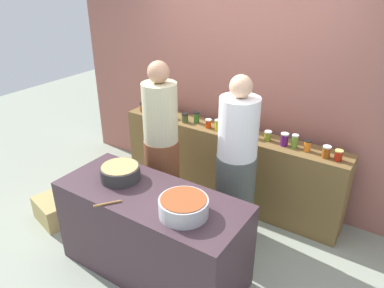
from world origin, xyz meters
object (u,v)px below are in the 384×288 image
cook_with_tongs (162,155)px  preserve_jar_13 (307,146)px  cooking_pot_left (120,173)px  preserve_jar_8 (244,128)px  bread_crate (56,209)px  preserve_jar_2 (168,112)px  preserve_jar_9 (251,131)px  preserve_jar_10 (268,136)px  preserve_jar_7 (231,129)px  preserve_jar_5 (208,123)px  preserve_jar_1 (164,108)px  preserve_jar_11 (284,139)px  preserve_jar_15 (338,155)px  wooden_spoon (107,204)px  preserve_jar_4 (197,117)px  preserve_jar_6 (218,125)px  preserve_jar_12 (295,141)px  preserve_jar_14 (326,152)px  preserve_jar_3 (185,118)px  cook_in_cap (236,170)px  cooking_pot_center (184,207)px

cook_with_tongs → preserve_jar_13: bearing=29.6°
cooking_pot_left → preserve_jar_8: bearing=68.0°
preserve_jar_13 → bread_crate: size_ratio=0.26×
preserve_jar_2 → bread_crate: size_ratio=0.31×
preserve_jar_9 → preserve_jar_10: preserve_jar_9 is taller
preserve_jar_2 → preserve_jar_7: 0.87m
preserve_jar_10 → preserve_jar_5: bearing=-175.4°
preserve_jar_7 → bread_crate: preserve_jar_7 is taller
preserve_jar_9 → preserve_jar_10: (0.19, 0.02, -0.02)m
preserve_jar_1 → preserve_jar_10: preserve_jar_10 is taller
preserve_jar_11 → preserve_jar_15: preserve_jar_11 is taller
preserve_jar_11 → wooden_spoon: size_ratio=0.61×
preserve_jar_2 → preserve_jar_4: (0.39, 0.05, -0.00)m
preserve_jar_10 → preserve_jar_11: (0.19, -0.02, 0.02)m
preserve_jar_1 → cooking_pot_left: size_ratio=0.29×
preserve_jar_6 → preserve_jar_12: size_ratio=0.87×
preserve_jar_15 → preserve_jar_5: bearing=-179.6°
preserve_jar_6 → preserve_jar_9: bearing=4.8°
bread_crate → preserve_jar_5: bearing=49.5°
preserve_jar_4 → cook_with_tongs: size_ratio=0.07×
preserve_jar_14 → cook_with_tongs: bearing=-155.0°
preserve_jar_10 → preserve_jar_15: same height
preserve_jar_5 → preserve_jar_15: preserve_jar_15 is taller
preserve_jar_6 → preserve_jar_1: bearing=172.4°
preserve_jar_3 → cooking_pot_left: (0.18, -1.29, -0.06)m
preserve_jar_5 → cooking_pot_left: size_ratio=0.29×
preserve_jar_4 → cook_with_tongs: bearing=-86.6°
cook_in_cap → preserve_jar_5: bearing=141.3°
preserve_jar_9 → cook_with_tongs: size_ratio=0.08×
preserve_jar_10 → bread_crate: 2.48m
preserve_jar_2 → preserve_jar_13: size_ratio=1.17×
wooden_spoon → bread_crate: bearing=166.2°
preserve_jar_4 → preserve_jar_8: (0.61, 0.02, -0.00)m
preserve_jar_4 → preserve_jar_10: preserve_jar_4 is taller
preserve_jar_5 → preserve_jar_6: bearing=1.1°
preserve_jar_9 → cook_with_tongs: (-0.66, -0.72, -0.17)m
preserve_jar_7 → preserve_jar_12: size_ratio=0.71×
preserve_jar_4 → preserve_jar_12: 1.19m
preserve_jar_3 → preserve_jar_13: size_ratio=0.93×
preserve_jar_6 → wooden_spoon: size_ratio=0.56×
preserve_jar_5 → preserve_jar_11: (0.89, 0.04, 0.02)m
preserve_jar_8 → preserve_jar_10: preserve_jar_8 is taller
preserve_jar_10 → cook_in_cap: bearing=-98.7°
preserve_jar_9 → cook_with_tongs: bearing=-132.7°
preserve_jar_7 → preserve_jar_9: size_ratio=0.69×
preserve_jar_2 → cooking_pot_center: preserve_jar_2 is taller
preserve_jar_3 → preserve_jar_5: preserve_jar_3 is taller
preserve_jar_7 → cooking_pot_left: (-0.44, -1.30, -0.05)m
preserve_jar_6 → wooden_spoon: bearing=-92.8°
preserve_jar_9 → cook_with_tongs: 0.99m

